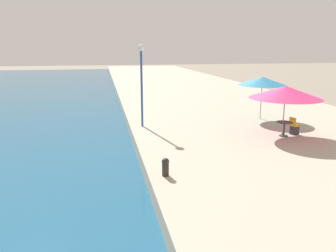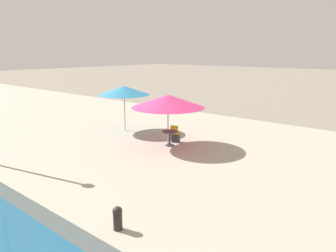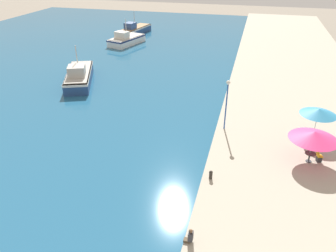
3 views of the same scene
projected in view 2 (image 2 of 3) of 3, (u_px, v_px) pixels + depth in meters
quay_promenade at (0, 107)px, 29.77m from camera, size 16.00×90.00×0.69m
cafe_umbrella_pink at (168, 101)px, 15.81m from camera, size 3.56×3.56×2.55m
cafe_umbrella_white at (124, 90)px, 18.89m from camera, size 2.97×2.97×2.64m
cafe_table at (170, 135)px, 16.17m from camera, size 0.80×0.80×0.74m
cafe_chair_left at (176, 136)px, 16.86m from camera, size 0.52×0.50×0.91m
mooring_bollard at (118, 217)px, 8.57m from camera, size 0.26×0.26×0.65m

